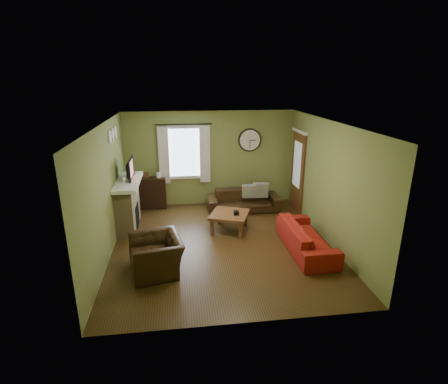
{
  "coord_description": "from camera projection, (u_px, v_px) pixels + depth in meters",
  "views": [
    {
      "loc": [
        -0.85,
        -6.81,
        3.46
      ],
      "look_at": [
        0.1,
        0.4,
        1.05
      ],
      "focal_mm": 28.0,
      "sensor_mm": 36.0,
      "label": 1
    }
  ],
  "objects": [
    {
      "name": "curtain_right",
      "position": [
        205.0,
        154.0,
        9.46
      ],
      "size": [
        0.28,
        0.04,
        1.55
      ],
      "primitive_type": "cube",
      "color": "white",
      "rests_on": "wall_back"
    },
    {
      "name": "tv",
      "position": [
        128.0,
        171.0,
        8.14
      ],
      "size": [
        0.08,
        0.6,
        0.35
      ],
      "primitive_type": "imported",
      "rotation": [
        0.0,
        0.0,
        1.57
      ],
      "color": "black",
      "rests_on": "mantel"
    },
    {
      "name": "floor",
      "position": [
        222.0,
        244.0,
        7.6
      ],
      "size": [
        4.6,
        5.2,
        0.0
      ],
      "primitive_type": "cube",
      "color": "#412C12",
      "rests_on": "ground"
    },
    {
      "name": "book",
      "position": [
        155.0,
        173.0,
        9.51
      ],
      "size": [
        0.22,
        0.26,
        0.02
      ],
      "primitive_type": "imported",
      "rotation": [
        0.0,
        0.0,
        0.37
      ],
      "color": "brown",
      "rests_on": "bookshelf"
    },
    {
      "name": "medallion_left",
      "position": [
        110.0,
        137.0,
        7.36
      ],
      "size": [
        0.28,
        0.28,
        0.03
      ],
      "primitive_type": "cylinder",
      "color": "white",
      "rests_on": "wall_left"
    },
    {
      "name": "door",
      "position": [
        298.0,
        172.0,
        9.29
      ],
      "size": [
        0.05,
        0.9,
        2.1
      ],
      "primitive_type": "cube",
      "color": "brown",
      "rests_on": "floor"
    },
    {
      "name": "armchair",
      "position": [
        156.0,
        255.0,
        6.44
      ],
      "size": [
        1.09,
        1.19,
        0.67
      ],
      "primitive_type": "imported",
      "rotation": [
        0.0,
        0.0,
        -1.36
      ],
      "color": "black",
      "rests_on": "floor"
    },
    {
      "name": "sofa_red",
      "position": [
        306.0,
        237.0,
        7.25
      ],
      "size": [
        0.76,
        1.94,
        0.57
      ],
      "primitive_type": "imported",
      "rotation": [
        0.0,
        0.0,
        1.57
      ],
      "color": "maroon",
      "rests_on": "floor"
    },
    {
      "name": "bookshelf",
      "position": [
        153.0,
        193.0,
        9.55
      ],
      "size": [
        0.73,
        0.31,
        0.86
      ],
      "primitive_type": null,
      "color": "black",
      "rests_on": "floor"
    },
    {
      "name": "wall_clock",
      "position": [
        250.0,
        140.0,
        9.57
      ],
      "size": [
        0.64,
        0.06,
        0.64
      ],
      "primitive_type": null,
      "color": "white",
      "rests_on": "wall_back"
    },
    {
      "name": "sofa_brown",
      "position": [
        243.0,
        200.0,
        9.43
      ],
      "size": [
        1.93,
        0.75,
        0.56
      ],
      "primitive_type": "imported",
      "color": "black",
      "rests_on": "floor"
    },
    {
      "name": "window_pane",
      "position": [
        184.0,
        152.0,
        9.47
      ],
      "size": [
        1.0,
        0.02,
        1.3
      ],
      "primitive_type": null,
      "color": "silver",
      "rests_on": "wall_back"
    },
    {
      "name": "wall_left",
      "position": [
        107.0,
        191.0,
        6.91
      ],
      "size": [
        0.0,
        5.2,
        2.6
      ],
      "primitive_type": "cube",
      "color": "olive",
      "rests_on": "ground"
    },
    {
      "name": "wall_back",
      "position": [
        210.0,
        159.0,
        9.64
      ],
      "size": [
        4.6,
        0.0,
        2.6
      ],
      "primitive_type": "cube",
      "color": "olive",
      "rests_on": "ground"
    },
    {
      "name": "coffee_table",
      "position": [
        229.0,
        222.0,
        8.18
      ],
      "size": [
        1.07,
        1.07,
        0.44
      ],
      "primitive_type": null,
      "rotation": [
        0.0,
        0.0,
        -0.37
      ],
      "color": "brown",
      "rests_on": "floor"
    },
    {
      "name": "medallion_right",
      "position": [
        115.0,
        132.0,
        8.02
      ],
      "size": [
        0.28,
        0.28,
        0.03
      ],
      "primitive_type": "cylinder",
      "color": "white",
      "rests_on": "wall_left"
    },
    {
      "name": "tv_screen",
      "position": [
        131.0,
        169.0,
        8.14
      ],
      "size": [
        0.02,
        0.62,
        0.36
      ],
      "primitive_type": "cube",
      "color": "#994C3F",
      "rests_on": "mantel"
    },
    {
      "name": "pillow_right",
      "position": [
        261.0,
        190.0,
        9.4
      ],
      "size": [
        0.42,
        0.17,
        0.41
      ],
      "primitive_type": "cube",
      "rotation": [
        0.0,
        0.0,
        -0.11
      ],
      "color": "gray",
      "rests_on": "sofa_brown"
    },
    {
      "name": "curtain_rod",
      "position": [
        183.0,
        124.0,
        9.13
      ],
      "size": [
        0.03,
        0.03,
        1.5
      ],
      "primitive_type": "cylinder",
      "color": "black",
      "rests_on": "wall_back"
    },
    {
      "name": "pillow_left",
      "position": [
        249.0,
        191.0,
        9.31
      ],
      "size": [
        0.38,
        0.15,
        0.37
      ],
      "primitive_type": "cube",
      "rotation": [
        0.0,
        0.0,
        -0.11
      ],
      "color": "gray",
      "rests_on": "sofa_brown"
    },
    {
      "name": "medallion_mid",
      "position": [
        113.0,
        134.0,
        7.69
      ],
      "size": [
        0.28,
        0.28,
        0.03
      ],
      "primitive_type": "cylinder",
      "color": "white",
      "rests_on": "wall_left"
    },
    {
      "name": "fireplace",
      "position": [
        128.0,
        206.0,
        8.25
      ],
      "size": [
        0.4,
        1.4,
        1.1
      ],
      "primitive_type": "cube",
      "color": "tan",
      "rests_on": "floor"
    },
    {
      "name": "wine_glass_b",
      "position": [
        124.0,
        182.0,
        7.6
      ],
      "size": [
        0.07,
        0.07,
        0.2
      ],
      "primitive_type": null,
      "color": "white",
      "rests_on": "mantel"
    },
    {
      "name": "wall_front",
      "position": [
        246.0,
        244.0,
        4.75
      ],
      "size": [
        4.6,
        0.0,
        2.6
      ],
      "primitive_type": "cube",
      "color": "olive",
      "rests_on": "ground"
    },
    {
      "name": "ceiling",
      "position": [
        222.0,
        123.0,
        6.78
      ],
      "size": [
        4.6,
        5.2,
        0.0
      ],
      "primitive_type": "cube",
      "color": "white",
      "rests_on": "ground"
    },
    {
      "name": "curtain_left",
      "position": [
        164.0,
        156.0,
        9.32
      ],
      "size": [
        0.28,
        0.04,
        1.55
      ],
      "primitive_type": "cube",
      "color": "white",
      "rests_on": "wall_back"
    },
    {
      "name": "firebox",
      "position": [
        137.0,
        215.0,
        8.35
      ],
      "size": [
        0.04,
        0.6,
        0.55
      ],
      "primitive_type": "cube",
      "color": "black",
      "rests_on": "fireplace"
    },
    {
      "name": "wine_glass_a",
      "position": [
        124.0,
        183.0,
        7.49
      ],
      "size": [
        0.08,
        0.08,
        0.22
      ],
      "primitive_type": null,
      "color": "white",
      "rests_on": "mantel"
    },
    {
      "name": "mantel",
      "position": [
        127.0,
        182.0,
        8.07
      ],
      "size": [
        0.58,
        1.6,
        0.08
      ],
      "primitive_type": "cube",
      "color": "white",
      "rests_on": "fireplace"
    },
    {
      "name": "wall_right",
      "position": [
        328.0,
        183.0,
        7.48
      ],
      "size": [
        0.0,
        5.2,
        2.6
      ],
      "primitive_type": "cube",
      "color": "olive",
      "rests_on": "ground"
    },
    {
      "name": "tissue_box",
      "position": [
        236.0,
        216.0,
        8.04
      ],
      "size": [
        0.12,
        0.12,
        0.09
      ],
      "primitive_type": "cube",
      "rotation": [
        0.0,
        0.0,
        -0.02
      ],
      "color": "black",
      "rests_on": "coffee_table"
    }
  ]
}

